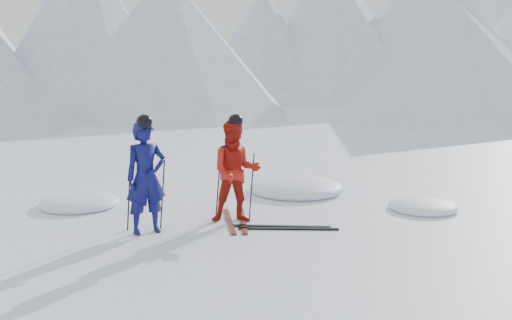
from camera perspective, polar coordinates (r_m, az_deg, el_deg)
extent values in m
plane|color=white|center=(9.73, 10.14, -6.68)|extent=(160.00, 160.00, 0.00)
cone|color=#B2BCD1|center=(50.39, -17.61, 13.68)|extent=(23.96, 23.96, 14.35)
cone|color=#B2BCD1|center=(60.35, -9.55, 11.95)|extent=(17.69, 17.69, 11.93)
cone|color=#B2BCD1|center=(53.05, 0.78, 11.93)|extent=(19.63, 19.63, 10.85)
cone|color=#B2BCD1|center=(57.26, 7.77, 13.28)|extent=(23.31, 23.31, 14.15)
cone|color=#B2BCD1|center=(59.23, 17.54, 13.16)|extent=(28.94, 28.94, 14.88)
cone|color=#B2BCD1|center=(32.53, 20.22, 9.50)|extent=(14.00, 14.00, 6.50)
cone|color=#B2BCD1|center=(35.01, -9.30, 11.88)|extent=(16.00, 16.00, 9.00)
imported|color=#0C0E4C|center=(9.06, -11.50, -1.84)|extent=(0.80, 0.67, 1.86)
imported|color=#AE180D|center=(9.55, -2.14, -1.23)|extent=(0.90, 0.71, 1.82)
cylinder|color=black|center=(9.29, -13.22, -3.57)|extent=(0.12, 0.09, 1.24)
cylinder|color=black|center=(9.35, -9.80, -3.39)|extent=(0.12, 0.07, 1.24)
cylinder|color=black|center=(9.83, -4.00, -2.76)|extent=(0.12, 0.10, 1.21)
cylinder|color=black|center=(9.79, -0.46, -2.79)|extent=(0.12, 0.09, 1.21)
cube|color=black|center=(9.74, -2.82, -6.44)|extent=(0.11, 1.70, 0.03)
cube|color=black|center=(9.76, -1.40, -6.40)|extent=(0.19, 1.70, 0.03)
cube|color=black|center=(9.40, 2.66, -7.01)|extent=(1.69, 0.42, 0.03)
cube|color=black|center=(9.27, 3.43, -7.23)|extent=(1.69, 0.36, 0.03)
ellipsoid|color=white|center=(11.42, -18.05, -4.65)|extent=(1.56, 1.56, 0.34)
ellipsoid|color=white|center=(11.08, 17.14, -5.02)|extent=(1.32, 1.32, 0.29)
ellipsoid|color=white|center=(12.21, 4.23, -3.38)|extent=(2.10, 2.10, 0.46)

